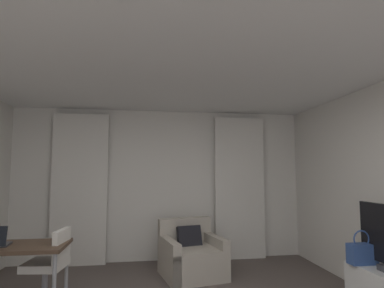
# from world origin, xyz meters

# --- Properties ---
(wall_window) EXTENTS (5.12, 0.06, 2.60)m
(wall_window) POSITION_xyz_m (0.00, 3.03, 1.30)
(wall_window) COLOR silver
(wall_window) RESTS_ON ground
(ceiling) EXTENTS (5.12, 6.12, 0.06)m
(ceiling) POSITION_xyz_m (0.00, 0.00, 2.63)
(ceiling) COLOR white
(ceiling) RESTS_ON wall_left
(curtain_left_panel) EXTENTS (0.90, 0.06, 2.50)m
(curtain_left_panel) POSITION_xyz_m (-1.38, 2.90, 1.25)
(curtain_left_panel) COLOR silver
(curtain_left_panel) RESTS_ON ground
(curtain_right_panel) EXTENTS (0.90, 0.06, 2.50)m
(curtain_right_panel) POSITION_xyz_m (1.38, 2.90, 1.25)
(curtain_right_panel) COLOR silver
(curtain_right_panel) RESTS_ON ground
(armchair) EXTENTS (0.99, 0.98, 0.80)m
(armchair) POSITION_xyz_m (0.39, 2.13, 0.28)
(armchair) COLOR #B2A899
(armchair) RESTS_ON ground
(desk) EXTENTS (1.27, 0.59, 0.74)m
(desk) POSITION_xyz_m (-1.77, 1.12, 0.67)
(desk) COLOR #4C3828
(desk) RESTS_ON ground
(desk_chair) EXTENTS (0.48, 0.48, 0.88)m
(desk_chair) POSITION_xyz_m (-1.33, 1.20, 0.39)
(desk_chair) COLOR gray
(desk_chair) RESTS_ON ground
(handbag_primary) EXTENTS (0.30, 0.14, 0.37)m
(handbag_primary) POSITION_xyz_m (2.09, 0.71, 0.62)
(handbag_primary) COLOR #335193
(handbag_primary) RESTS_ON tv_console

